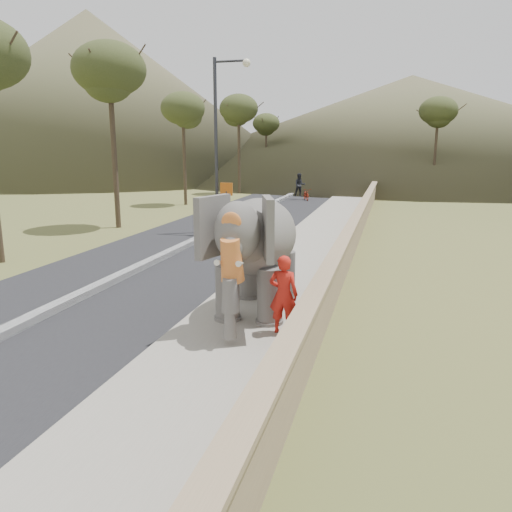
{
  "coord_description": "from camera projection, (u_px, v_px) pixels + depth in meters",
  "views": [
    {
      "loc": [
        3.06,
        -8.93,
        4.13
      ],
      "look_at": [
        0.2,
        1.59,
        1.7
      ],
      "focal_mm": 35.0,
      "sensor_mm": 36.0,
      "label": 1
    }
  ],
  "objects": [
    {
      "name": "lamppost",
      "position": [
        222.0,
        129.0,
        23.04
      ],
      "size": [
        1.76,
        0.36,
        8.0
      ],
      "color": "#313137",
      "rests_on": "ground"
    },
    {
      "name": "ground",
      "position": [
        226.0,
        354.0,
        10.09
      ],
      "size": [
        160.0,
        160.0,
        0.0
      ],
      "primitive_type": "plane",
      "color": "olive",
      "rests_on": "ground"
    },
    {
      "name": "median",
      "position": [
        189.0,
        244.0,
        20.77
      ],
      "size": [
        0.35,
        120.0,
        0.22
      ],
      "primitive_type": "cube",
      "color": "black",
      "rests_on": "ground"
    },
    {
      "name": "elephant_and_man",
      "position": [
        258.0,
        253.0,
        12.05
      ],
      "size": [
        2.31,
        4.03,
        2.89
      ],
      "color": "slate",
      "rests_on": "ground"
    },
    {
      "name": "hill_far",
      "position": [
        410.0,
        125.0,
        73.22
      ],
      "size": [
        80.0,
        80.0,
        14.0
      ],
      "primitive_type": "cone",
      "color": "brown",
      "rests_on": "ground"
    },
    {
      "name": "trees",
      "position": [
        371.0,
        146.0,
        34.13
      ],
      "size": [
        47.82,
        43.47,
        9.25
      ],
      "color": "#473828",
      "rests_on": "ground"
    },
    {
      "name": "walkway",
      "position": [
        307.0,
        251.0,
        19.49
      ],
      "size": [
        3.0,
        120.0,
        0.15
      ],
      "primitive_type": "cube",
      "color": "#9E9687",
      "rests_on": "ground"
    },
    {
      "name": "signboard",
      "position": [
        227.0,
        199.0,
        23.64
      ],
      "size": [
        0.6,
        0.08,
        2.4
      ],
      "color": "#2D2D33",
      "rests_on": "ground"
    },
    {
      "name": "hill_left",
      "position": [
        92.0,
        95.0,
        69.24
      ],
      "size": [
        60.0,
        60.0,
        22.0
      ],
      "primitive_type": "cone",
      "color": "brown",
      "rests_on": "ground"
    },
    {
      "name": "motorcyclist",
      "position": [
        303.0,
        189.0,
        38.17
      ],
      "size": [
        1.61,
        1.77,
        2.04
      ],
      "color": "maroon",
      "rests_on": "ground"
    },
    {
      "name": "road",
      "position": [
        189.0,
        246.0,
        20.79
      ],
      "size": [
        7.0,
        120.0,
        0.03
      ],
      "primitive_type": "cube",
      "color": "black",
      "rests_on": "ground"
    },
    {
      "name": "parapet",
      "position": [
        351.0,
        241.0,
        18.97
      ],
      "size": [
        0.3,
        120.0,
        1.1
      ],
      "primitive_type": "cube",
      "color": "tan",
      "rests_on": "ground"
    }
  ]
}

